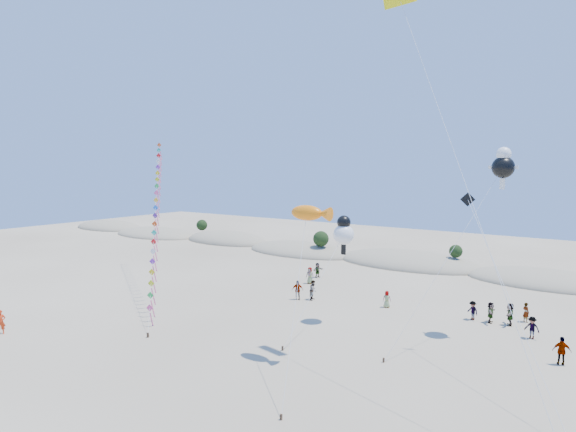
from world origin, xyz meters
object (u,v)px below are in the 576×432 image
(kite_train, at_px, (156,210))
(fish_kite, at_px, (311,213))
(flyer_foreground, at_px, (1,322))
(parafoil_kite, at_px, (402,6))

(kite_train, relative_size, fish_kite, 2.04)
(fish_kite, distance_m, flyer_foreground, 25.05)
(kite_train, bearing_deg, fish_kite, -16.22)
(fish_kite, height_order, flyer_foreground, fish_kite)
(parafoil_kite, height_order, flyer_foreground, parafoil_kite)
(fish_kite, xyz_separation_m, flyer_foreground, (-21.62, -9.24, -8.65))
(kite_train, height_order, flyer_foreground, kite_train)
(fish_kite, bearing_deg, parafoil_kite, 44.55)
(kite_train, bearing_deg, parafoil_kite, -5.42)
(kite_train, bearing_deg, flyer_foreground, -85.84)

